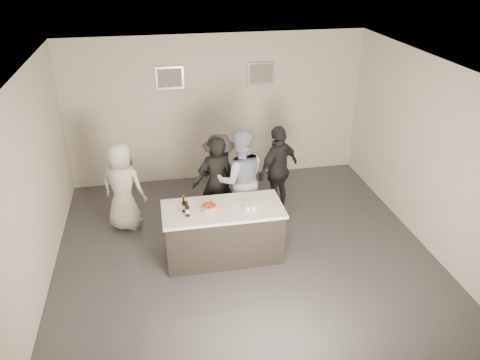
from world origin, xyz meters
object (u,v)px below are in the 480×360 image
(cake, at_px, (209,208))
(person_guest_right, at_px, (278,169))
(beer_bottle_a, at_px, (184,204))
(person_main_blue, at_px, (240,180))
(person_guest_back, at_px, (220,176))
(person_main_black, at_px, (216,183))
(person_guest_left, at_px, (123,186))
(bar_counter, at_px, (223,232))
(beer_bottle_b, at_px, (187,208))

(cake, height_order, person_guest_right, person_guest_right)
(cake, height_order, beer_bottle_a, beer_bottle_a)
(beer_bottle_a, xyz_separation_m, person_main_blue, (1.03, 0.85, -0.12))
(beer_bottle_a, distance_m, person_guest_back, 1.52)
(person_main_black, height_order, person_guest_back, person_main_black)
(person_guest_left, relative_size, person_guest_back, 1.02)
(cake, height_order, person_main_blue, person_main_blue)
(bar_counter, relative_size, beer_bottle_b, 7.15)
(bar_counter, relative_size, person_guest_back, 1.18)
(bar_counter, distance_m, person_main_blue, 1.07)
(cake, xyz_separation_m, person_guest_left, (-1.33, 1.22, -0.14))
(bar_counter, xyz_separation_m, person_main_blue, (0.44, 0.85, 0.46))
(person_main_blue, xyz_separation_m, person_guest_right, (0.79, 0.42, -0.08))
(cake, xyz_separation_m, person_main_blue, (0.66, 0.88, -0.02))
(person_guest_left, bearing_deg, bar_counter, 169.14)
(person_main_black, bearing_deg, person_guest_back, -117.11)
(person_guest_left, bearing_deg, person_guest_right, -151.44)
(bar_counter, xyz_separation_m, beer_bottle_b, (-0.55, -0.13, 0.58))
(person_main_black, xyz_separation_m, person_main_blue, (0.41, -0.05, 0.05))
(person_guest_right, bearing_deg, cake, 8.44)
(beer_bottle_a, bearing_deg, cake, -3.70)
(beer_bottle_b, distance_m, person_guest_back, 1.62)
(beer_bottle_b, bearing_deg, person_main_black, 60.97)
(person_main_black, bearing_deg, bar_counter, 77.82)
(person_guest_back, bearing_deg, bar_counter, 96.69)
(bar_counter, height_order, beer_bottle_a, beer_bottle_a)
(person_main_black, distance_m, person_guest_right, 1.26)
(person_main_black, distance_m, person_main_blue, 0.42)
(cake, distance_m, beer_bottle_a, 0.38)
(person_main_black, bearing_deg, cake, 64.92)
(person_guest_left, relative_size, person_guest_right, 0.96)
(person_guest_left, bearing_deg, cake, 164.35)
(bar_counter, height_order, person_guest_left, person_guest_left)
(bar_counter, xyz_separation_m, person_main_black, (0.03, 0.91, 0.41))
(person_guest_left, bearing_deg, beer_bottle_a, 155.60)
(person_main_blue, xyz_separation_m, person_guest_back, (-0.29, 0.46, -0.13))
(cake, bearing_deg, person_guest_back, 74.72)
(cake, bearing_deg, person_main_black, 75.34)
(beer_bottle_a, xyz_separation_m, beer_bottle_b, (0.04, -0.13, 0.00))
(person_guest_left, bearing_deg, person_main_black, -163.54)
(bar_counter, bearing_deg, person_guest_right, 46.11)
(person_guest_right, relative_size, person_guest_back, 1.06)
(person_main_black, relative_size, person_main_blue, 0.94)
(bar_counter, relative_size, person_guest_right, 1.11)
(person_main_blue, relative_size, person_guest_left, 1.14)
(person_main_blue, bearing_deg, person_guest_right, -150.94)
(beer_bottle_b, bearing_deg, person_guest_right, 38.42)
(person_main_black, bearing_deg, person_guest_right, -173.28)
(beer_bottle_b, height_order, person_main_black, person_main_black)
(person_main_blue, height_order, person_guest_left, person_main_blue)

